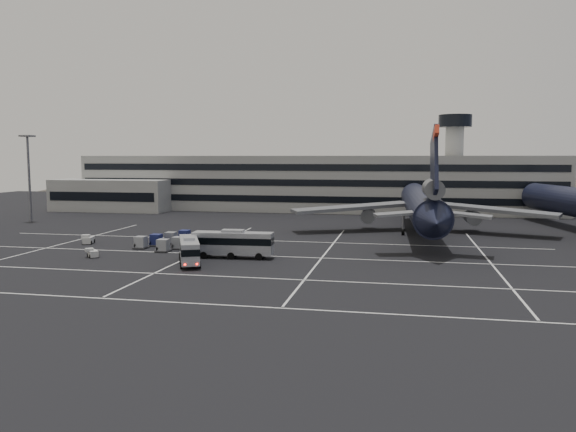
# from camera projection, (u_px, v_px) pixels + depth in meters

# --- Properties ---
(ground) EXTENTS (260.00, 260.00, 0.00)m
(ground) POSITION_uv_depth(u_px,v_px,m) (228.00, 260.00, 74.76)
(ground) COLOR black
(ground) RESTS_ON ground
(lane_markings) EXTENTS (90.00, 55.62, 0.01)m
(lane_markings) POSITION_uv_depth(u_px,v_px,m) (237.00, 259.00, 75.27)
(lane_markings) COLOR silver
(lane_markings) RESTS_ON ground
(terminal) EXTENTS (125.00, 26.00, 24.00)m
(terminal) POSITION_uv_depth(u_px,v_px,m) (301.00, 184.00, 143.95)
(terminal) COLOR gray
(terminal) RESTS_ON ground
(hills) EXTENTS (352.00, 180.00, 44.00)m
(hills) POSITION_uv_depth(u_px,v_px,m) (390.00, 218.00, 238.14)
(hills) COLOR #38332B
(hills) RESTS_ON ground
(lightpole_left) EXTENTS (2.40, 2.40, 18.28)m
(lightpole_left) POSITION_uv_depth(u_px,v_px,m) (29.00, 166.00, 118.52)
(lightpole_left) COLOR slate
(lightpole_left) RESTS_ON ground
(trijet_main) EXTENTS (47.43, 57.59, 18.08)m
(trijet_main) POSITION_uv_depth(u_px,v_px,m) (422.00, 205.00, 99.18)
(trijet_main) COLOR black
(trijet_main) RESTS_ON ground
(bus_near) EXTENTS (6.05, 9.95, 3.48)m
(bus_near) POSITION_uv_depth(u_px,v_px,m) (189.00, 249.00, 72.26)
(bus_near) COLOR gray
(bus_near) RESTS_ON ground
(bus_far) EXTENTS (11.08, 3.23, 3.87)m
(bus_far) POSITION_uv_depth(u_px,v_px,m) (233.00, 242.00, 76.24)
(bus_far) COLOR gray
(bus_far) RESTS_ON ground
(tug_a) EXTENTS (1.99, 2.63, 1.51)m
(tug_a) POSITION_uv_depth(u_px,v_px,m) (88.00, 240.00, 88.75)
(tug_a) COLOR #B8B8B3
(tug_a) RESTS_ON ground
(tug_b) EXTENTS (2.25, 2.29, 1.29)m
(tug_b) POSITION_uv_depth(u_px,v_px,m) (93.00, 253.00, 76.85)
(tug_b) COLOR #B8B8B3
(tug_b) RESTS_ON ground
(uld_cluster) EXTENTS (9.61, 12.94, 1.83)m
(uld_cluster) POSITION_uv_depth(u_px,v_px,m) (170.00, 241.00, 86.04)
(uld_cluster) COLOR #2D2D30
(uld_cluster) RESTS_ON ground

